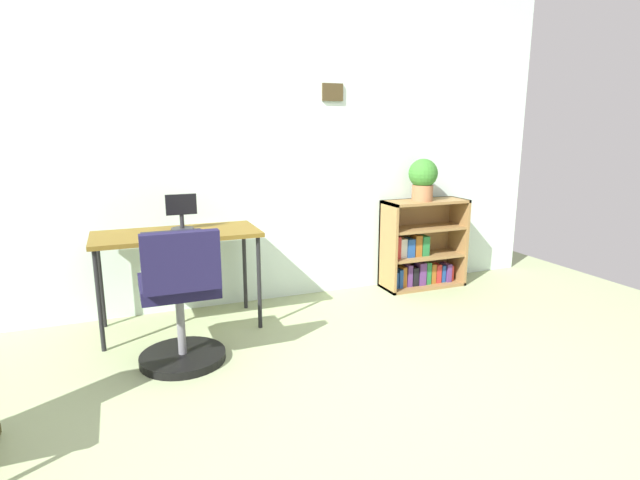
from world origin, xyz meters
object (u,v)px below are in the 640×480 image
Objects in this scene: keyboard at (172,233)px; bookshelf_low at (420,248)px; potted_plant_on_shelf at (423,178)px; monitor at (182,212)px; desk at (177,240)px; office_chair at (181,306)px.

keyboard is 2.21m from bookshelf_low.
potted_plant_on_shelf is (-0.03, -0.05, 0.64)m from bookshelf_low.
monitor is at bearing -176.17° from bookshelf_low.
keyboard is (-0.09, -0.14, -0.12)m from monitor.
potted_plant_on_shelf is at bearing 6.14° from keyboard.
office_chair is at bearing -95.87° from desk.
monitor is at bearing -177.46° from potted_plant_on_shelf.
keyboard is (-0.04, -0.07, 0.07)m from desk.
bookshelf_low is 2.17× the size of potted_plant_on_shelf.
monitor is 2.13m from bookshelf_low.
bookshelf_low is (2.12, 0.21, -0.30)m from desk.
desk is 0.67m from office_chair.
keyboard reaches higher than desk.
monitor reaches higher than desk.
office_chair is at bearing -92.60° from keyboard.
keyboard is 0.46× the size of office_chair.
desk is at bearing -174.42° from bookshelf_low.
potted_plant_on_shelf is (2.04, 0.09, 0.16)m from monitor.
monitor is 0.83m from office_chair.
keyboard is at bearing -172.68° from bookshelf_low.
keyboard is 2.16m from potted_plant_on_shelf.
potted_plant_on_shelf reaches higher than monitor.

